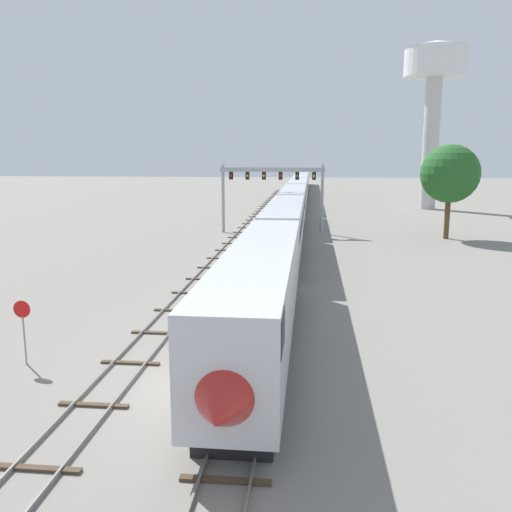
{
  "coord_description": "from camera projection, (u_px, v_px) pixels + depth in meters",
  "views": [
    {
      "loc": [
        4.22,
        -19.2,
        8.99
      ],
      "look_at": [
        1.0,
        12.0,
        3.0
      ],
      "focal_mm": 37.22,
      "sensor_mm": 36.0,
      "label": 1
    }
  ],
  "objects": [
    {
      "name": "signal_gantry",
      "position": [
        272.0,
        183.0,
        61.11
      ],
      "size": [
        12.1,
        0.49,
        7.94
      ],
      "color": "#999BA0",
      "rests_on": "ground"
    },
    {
      "name": "trackside_tree_left",
      "position": [
        450.0,
        174.0,
        56.65
      ],
      "size": [
        6.22,
        6.22,
        10.13
      ],
      "color": "brown",
      "rests_on": "ground"
    },
    {
      "name": "stop_sign",
      "position": [
        23.0,
        323.0,
        22.8
      ],
      "size": [
        0.76,
        0.08,
        2.88
      ],
      "color": "gray",
      "rests_on": "ground"
    },
    {
      "name": "water_tower",
      "position": [
        435.0,
        77.0,
        85.98
      ],
      "size": [
        10.11,
        10.11,
        27.08
      ],
      "color": "beige",
      "rests_on": "ground"
    },
    {
      "name": "ground_plane",
      "position": [
        199.0,
        387.0,
        20.87
      ],
      "size": [
        400.0,
        400.0,
        0.0
      ],
      "primitive_type": "plane",
      "color": "gray"
    },
    {
      "name": "track_near",
      "position": [
        242.0,
        235.0,
        60.3
      ],
      "size": [
        2.6,
        160.0,
        0.16
      ],
      "color": "slate",
      "rests_on": "ground"
    },
    {
      "name": "track_main",
      "position": [
        296.0,
        216.0,
        79.28
      ],
      "size": [
        2.6,
        200.0,
        0.16
      ],
      "color": "slate",
      "rests_on": "ground"
    },
    {
      "name": "passenger_train",
      "position": [
        298.0,
        193.0,
        90.44
      ],
      "size": [
        3.04,
        156.12,
        4.8
      ],
      "color": "silver",
      "rests_on": "ground"
    }
  ]
}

